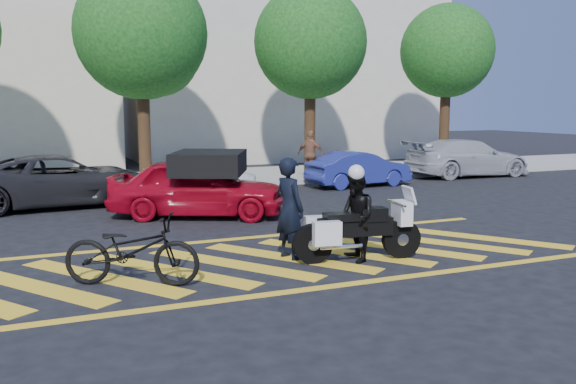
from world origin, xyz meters
name	(u,v)px	position (x,y,z in m)	size (l,w,h in m)	color
ground	(264,260)	(0.00, 0.00, 0.00)	(90.00, 90.00, 0.00)	black
sidewalk	(146,181)	(0.00, 12.00, 0.07)	(60.00, 5.00, 0.15)	#9E998E
crosswalk	(262,260)	(-0.04, 0.00, 0.00)	(12.33, 4.00, 0.01)	yellow
building_right	(282,54)	(9.00, 21.00, 5.50)	(16.00, 8.00, 11.00)	beige
tree_center	(145,38)	(0.13, 12.06, 5.10)	(4.60, 4.60, 7.56)	black
tree_right	(313,47)	(6.63, 12.06, 5.05)	(4.40, 4.40, 7.41)	black
tree_far_right	(448,55)	(13.13, 12.06, 4.94)	(4.00, 4.00, 7.10)	black
officer_bike	(289,208)	(0.49, -0.03, 0.92)	(0.67, 0.44, 1.85)	black
bicycle	(132,250)	(-2.41, -0.62, 0.56)	(0.74, 2.11, 1.11)	black
police_motorcycle	(356,229)	(1.51, -0.66, 0.57)	(2.38, 0.89, 1.05)	black
officer_moto	(356,217)	(1.50, -0.67, 0.80)	(0.78, 0.61, 1.60)	black
red_convertible	(198,187)	(0.03, 4.74, 0.74)	(1.75, 4.34, 1.48)	#A7071B
parked_mid_left	(62,180)	(-3.01, 7.80, 0.72)	(2.39, 5.17, 1.44)	black
parked_mid_right	(201,176)	(1.04, 8.27, 0.60)	(1.42, 3.52, 1.20)	white
parked_right	(359,169)	(6.62, 8.25, 0.61)	(1.28, 3.67, 1.21)	navy
parked_far_right	(467,158)	(12.03, 9.20, 0.73)	(2.06, 5.06, 1.47)	#A8AAB0
pedestrian_right	(311,154)	(5.61, 10.00, 1.02)	(1.01, 0.42, 1.73)	#8E5B40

